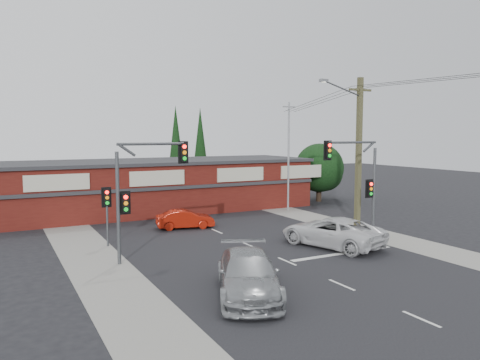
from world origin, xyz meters
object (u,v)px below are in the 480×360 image
shop_building (154,185)px  utility_pole (357,149)px  white_suv (332,232)px  silver_suv (248,274)px  red_sedan (185,219)px

shop_building → utility_pole: bearing=-56.2°
white_suv → utility_pole: 6.92m
utility_pole → white_suv: bearing=-146.3°
white_suv → shop_building: shop_building is taller
white_suv → silver_suv: size_ratio=1.05×
silver_suv → utility_pole: size_ratio=0.58×
white_suv → red_sedan: size_ratio=1.57×
utility_pole → red_sedan: bearing=149.6°
red_sedan → utility_pole: 12.35m
utility_pole → shop_building: bearing=123.8°
silver_suv → shop_building: shop_building is taller
silver_suv → utility_pole: (12.43, 7.80, 4.56)m
silver_suv → shop_building: bearing=105.9°
red_sedan → utility_pole: size_ratio=0.38×
white_suv → utility_pole: bearing=-162.2°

